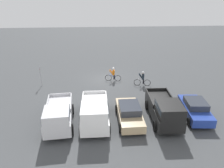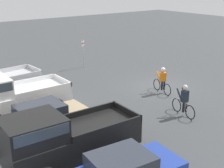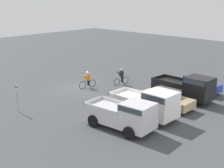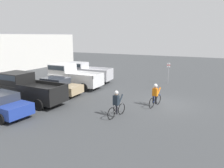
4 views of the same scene
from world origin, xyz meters
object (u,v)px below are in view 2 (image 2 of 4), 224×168
(pickup_truck_0, at_px, (62,137))
(cyclist_1, at_px, (184,100))
(pickup_truck_1, at_px, (9,96))
(cyclist_0, at_px, (162,80))
(fire_lane_sign, at_px, (83,51))
(sedan_1, at_px, (41,120))

(pickup_truck_0, xyz_separation_m, cyclist_1, (0.29, -7.34, -0.29))
(pickup_truck_1, relative_size, cyclist_1, 2.83)
(pickup_truck_1, height_order, cyclist_0, pickup_truck_1)
(pickup_truck_0, distance_m, cyclist_0, 9.59)
(pickup_truck_0, bearing_deg, pickup_truck_1, 0.79)
(cyclist_1, bearing_deg, pickup_truck_0, 92.29)
(pickup_truck_0, relative_size, cyclist_1, 2.92)
(pickup_truck_0, distance_m, fire_lane_sign, 14.11)
(cyclist_0, bearing_deg, pickup_truck_1, 76.66)
(cyclist_1, height_order, fire_lane_sign, fire_lane_sign)
(pickup_truck_0, bearing_deg, cyclist_0, -68.93)
(pickup_truck_0, height_order, pickup_truck_1, pickup_truck_1)
(pickup_truck_0, xyz_separation_m, pickup_truck_1, (5.59, 0.08, 0.01))
(sedan_1, distance_m, pickup_truck_1, 2.86)
(pickup_truck_0, height_order, cyclist_1, pickup_truck_0)
(sedan_1, height_order, fire_lane_sign, fire_lane_sign)
(cyclist_1, bearing_deg, fire_lane_sign, -3.84)
(cyclist_0, distance_m, cyclist_1, 3.54)
(pickup_truck_1, distance_m, fire_lane_sign, 10.12)
(pickup_truck_0, xyz_separation_m, fire_lane_sign, (11.55, -8.10, 0.25))
(fire_lane_sign, bearing_deg, cyclist_0, -174.03)
(pickup_truck_0, relative_size, pickup_truck_1, 1.03)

